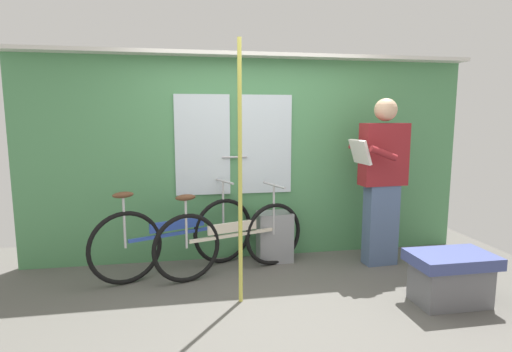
% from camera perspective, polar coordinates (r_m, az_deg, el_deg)
% --- Properties ---
extents(ground_plane, '(6.03, 4.00, 0.04)m').
position_cam_1_polar(ground_plane, '(3.79, 2.51, -17.18)').
color(ground_plane, '#56544F').
extents(train_door_wall, '(5.03, 0.28, 2.28)m').
position_cam_1_polar(train_door_wall, '(4.61, -0.72, 3.11)').
color(train_door_wall, '#4C8C56').
rests_on(train_door_wall, ground_plane).
extents(bicycle_near_door, '(1.60, 0.65, 0.90)m').
position_cam_1_polar(bicycle_near_door, '(4.23, -3.41, -8.76)').
color(bicycle_near_door, black).
rests_on(bicycle_near_door, ground_plane).
extents(bicycle_leaning_behind, '(1.67, 0.79, 0.93)m').
position_cam_1_polar(bicycle_leaning_behind, '(4.31, -11.01, -8.37)').
color(bicycle_leaning_behind, black).
rests_on(bicycle_leaning_behind, ground_plane).
extents(passenger_reading_newspaper, '(0.60, 0.54, 1.80)m').
position_cam_1_polar(passenger_reading_newspaper, '(4.57, 17.24, -0.30)').
color(passenger_reading_newspaper, slate).
rests_on(passenger_reading_newspaper, ground_plane).
extents(trash_bin_by_wall, '(0.38, 0.28, 0.55)m').
position_cam_1_polar(trash_bin_by_wall, '(4.62, 2.62, -8.46)').
color(trash_bin_by_wall, gray).
rests_on(trash_bin_by_wall, ground_plane).
extents(handrail_pole, '(0.04, 0.04, 2.24)m').
position_cam_1_polar(handrail_pole, '(3.42, -2.25, 0.10)').
color(handrail_pole, '#C6C14C').
rests_on(handrail_pole, ground_plane).
extents(bench_seat_corner, '(0.70, 0.44, 0.45)m').
position_cam_1_polar(bench_seat_corner, '(3.99, 25.60, -12.62)').
color(bench_seat_corner, '#3D477F').
rests_on(bench_seat_corner, ground_plane).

